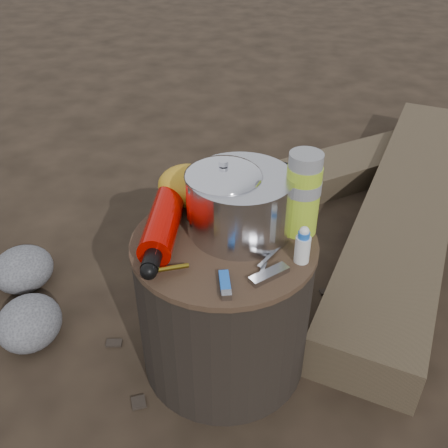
# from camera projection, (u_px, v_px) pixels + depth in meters

# --- Properties ---
(ground) EXTENTS (60.00, 60.00, 0.00)m
(ground) POSITION_uv_depth(u_px,v_px,m) (224.00, 356.00, 1.49)
(ground) COLOR black
(ground) RESTS_ON ground
(stump) EXTENTS (0.46, 0.46, 0.43)m
(stump) POSITION_uv_depth(u_px,v_px,m) (224.00, 304.00, 1.37)
(stump) COLOR black
(stump) RESTS_ON ground
(log_main) EXTENTS (0.85, 1.86, 0.16)m
(log_main) POSITION_uv_depth(u_px,v_px,m) (408.00, 205.00, 2.02)
(log_main) COLOR #433727
(log_main) RESTS_ON ground
(log_small) EXTENTS (1.26, 0.99, 0.11)m
(log_small) POSITION_uv_depth(u_px,v_px,m) (337.00, 171.00, 2.30)
(log_small) COLOR #433727
(log_small) RESTS_ON ground
(foil_windscreen) EXTENTS (0.26, 0.26, 0.16)m
(foil_windscreen) POSITION_uv_depth(u_px,v_px,m) (241.00, 204.00, 1.24)
(foil_windscreen) COLOR #BABAC0
(foil_windscreen) RESTS_ON stump
(camping_pot) EXTENTS (0.19, 0.19, 0.19)m
(camping_pot) POSITION_uv_depth(u_px,v_px,m) (223.00, 198.00, 1.23)
(camping_pot) COLOR silver
(camping_pot) RESTS_ON stump
(fuel_bottle) EXTENTS (0.10, 0.33, 0.08)m
(fuel_bottle) POSITION_uv_depth(u_px,v_px,m) (163.00, 223.00, 1.24)
(fuel_bottle) COLOR #BA0700
(fuel_bottle) RESTS_ON stump
(thermos) EXTENTS (0.09, 0.09, 0.21)m
(thermos) POSITION_uv_depth(u_px,v_px,m) (303.00, 194.00, 1.22)
(thermos) COLOR #A4C927
(thermos) RESTS_ON stump
(travel_mug) EXTENTS (0.09, 0.09, 0.13)m
(travel_mug) POSITION_uv_depth(u_px,v_px,m) (277.00, 192.00, 1.31)
(travel_mug) COLOR black
(travel_mug) RESTS_ON stump
(stuff_sack) EXTENTS (0.17, 0.14, 0.11)m
(stuff_sack) POSITION_uv_depth(u_px,v_px,m) (189.00, 186.00, 1.35)
(stuff_sack) COLOR #C28D1C
(stuff_sack) RESTS_ON stump
(food_pouch) EXTENTS (0.10, 0.06, 0.13)m
(food_pouch) POSITION_uv_depth(u_px,v_px,m) (240.00, 185.00, 1.35)
(food_pouch) COLOR #0D104E
(food_pouch) RESTS_ON stump
(lighter) EXTENTS (0.04, 0.09, 0.02)m
(lighter) POSITION_uv_depth(u_px,v_px,m) (225.00, 282.00, 1.11)
(lighter) COLOR blue
(lighter) RESTS_ON stump
(multitool) EXTENTS (0.09, 0.09, 0.01)m
(multitool) POSITION_uv_depth(u_px,v_px,m) (269.00, 275.00, 1.13)
(multitool) COLOR #9E9EA3
(multitool) RESTS_ON stump
(pot_grabber) EXTENTS (0.07, 0.12, 0.01)m
(pot_grabber) POSITION_uv_depth(u_px,v_px,m) (268.00, 256.00, 1.19)
(pot_grabber) COLOR #9E9EA3
(pot_grabber) RESTS_ON stump
(squeeze_bottle) EXTENTS (0.04, 0.04, 0.09)m
(squeeze_bottle) POSITION_uv_depth(u_px,v_px,m) (303.00, 246.00, 1.16)
(squeeze_bottle) COLOR silver
(squeeze_bottle) RESTS_ON stump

